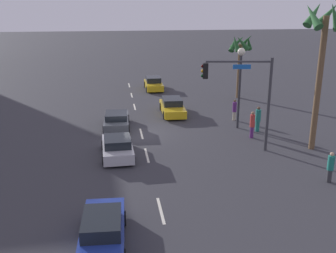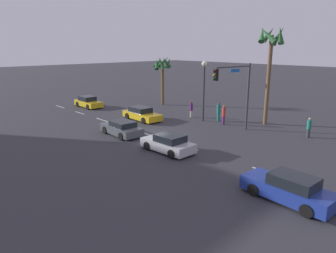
# 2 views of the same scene
# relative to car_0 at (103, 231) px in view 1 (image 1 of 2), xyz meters

# --- Properties ---
(ground_plane) EXTENTS (220.00, 220.00, 0.00)m
(ground_plane) POSITION_rel_car_0_xyz_m (-13.83, 2.61, -0.65)
(ground_plane) COLOR #333338
(lane_stripe_0) EXTENTS (2.42, 0.14, 0.01)m
(lane_stripe_0) POSITION_rel_car_0_xyz_m (-31.83, 2.61, -0.65)
(lane_stripe_0) COLOR silver
(lane_stripe_0) RESTS_ON ground_plane
(lane_stripe_1) EXTENTS (2.11, 0.14, 0.01)m
(lane_stripe_1) POSITION_rel_car_0_xyz_m (-26.60, 2.61, -0.65)
(lane_stripe_1) COLOR silver
(lane_stripe_1) RESTS_ON ground_plane
(lane_stripe_2) EXTENTS (2.24, 0.14, 0.01)m
(lane_stripe_2) POSITION_rel_car_0_xyz_m (-21.73, 2.61, -0.65)
(lane_stripe_2) COLOR silver
(lane_stripe_2) RESTS_ON ground_plane
(lane_stripe_3) EXTENTS (2.43, 0.14, 0.01)m
(lane_stripe_3) POSITION_rel_car_0_xyz_m (-13.81, 2.61, -0.65)
(lane_stripe_3) COLOR silver
(lane_stripe_3) RESTS_ON ground_plane
(lane_stripe_4) EXTENTS (2.48, 0.14, 0.01)m
(lane_stripe_4) POSITION_rel_car_0_xyz_m (-9.47, 2.61, -0.65)
(lane_stripe_4) COLOR silver
(lane_stripe_4) RESTS_ON ground_plane
(lane_stripe_5) EXTENTS (2.48, 0.14, 0.01)m
(lane_stripe_5) POSITION_rel_car_0_xyz_m (-2.42, 2.61, -0.65)
(lane_stripe_5) COLOR silver
(lane_stripe_5) RESTS_ON ground_plane
(car_0) EXTENTS (4.58, 1.94, 1.42)m
(car_0) POSITION_rel_car_0_xyz_m (0.00, 0.00, 0.00)
(car_0) COLOR navy
(car_0) RESTS_ON ground_plane
(car_1) EXTENTS (4.29, 1.88, 1.37)m
(car_1) POSITION_rel_car_0_xyz_m (-29.19, 5.19, -0.03)
(car_1) COLOR gold
(car_1) RESTS_ON ground_plane
(car_2) EXTENTS (4.67, 2.03, 1.34)m
(car_2) POSITION_rel_car_0_xyz_m (-18.94, 5.71, -0.03)
(car_2) COLOR gold
(car_2) RESTS_ON ground_plane
(car_3) EXTENTS (4.32, 2.08, 1.27)m
(car_3) POSITION_rel_car_0_xyz_m (-15.54, 0.85, -0.06)
(car_3) COLOR #474C51
(car_3) RESTS_ON ground_plane
(car_4) EXTENTS (4.15, 2.03, 1.31)m
(car_4) POSITION_rel_car_0_xyz_m (-9.57, 0.79, -0.04)
(car_4) COLOR #B7B7BC
(car_4) RESTS_ON ground_plane
(traffic_signal) EXTENTS (0.85, 4.39, 6.05)m
(traffic_signal) POSITION_rel_car_0_xyz_m (-9.48, 8.91, 3.43)
(traffic_signal) COLOR #38383D
(traffic_signal) RESTS_ON ground_plane
(streetlamp) EXTENTS (0.56, 0.56, 6.09)m
(streetlamp) POSITION_rel_car_0_xyz_m (-14.24, 10.06, 3.62)
(streetlamp) COLOR #2D2D33
(streetlamp) RESTS_ON ground_plane
(pedestrian_0) EXTENTS (0.56, 0.56, 1.91)m
(pedestrian_0) POSITION_rel_car_0_xyz_m (-13.19, 11.27, 0.35)
(pedestrian_0) COLOR #1E7266
(pedestrian_0) RESTS_ON ground_plane
(pedestrian_1) EXTENTS (0.49, 0.49, 1.71)m
(pedestrian_1) POSITION_rel_car_0_xyz_m (-4.18, 11.96, 0.25)
(pedestrian_1) COLOR #333338
(pedestrian_1) RESTS_ON ground_plane
(pedestrian_2) EXTENTS (0.40, 0.40, 1.75)m
(pedestrian_2) POSITION_rel_car_0_xyz_m (-16.23, 10.41, 0.27)
(pedestrian_2) COLOR #B2A58C
(pedestrian_2) RESTS_ON ground_plane
(pedestrian_3) EXTENTS (0.38, 0.38, 1.94)m
(pedestrian_3) POSITION_rel_car_0_xyz_m (-11.83, 10.34, 0.38)
(pedestrian_3) COLOR #59266B
(pedestrian_3) RESTS_ON ground_plane
(palm_tree_0) EXTENTS (2.54, 2.69, 6.37)m
(palm_tree_0) POSITION_rel_car_0_xyz_m (-24.01, 13.23, 4.17)
(palm_tree_0) COLOR brown
(palm_tree_0) RESTS_ON ground_plane
(palm_tree_1) EXTENTS (2.55, 2.64, 9.41)m
(palm_tree_1) POSITION_rel_car_0_xyz_m (-9.17, 13.53, 6.51)
(palm_tree_1) COLOR brown
(palm_tree_1) RESTS_ON ground_plane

